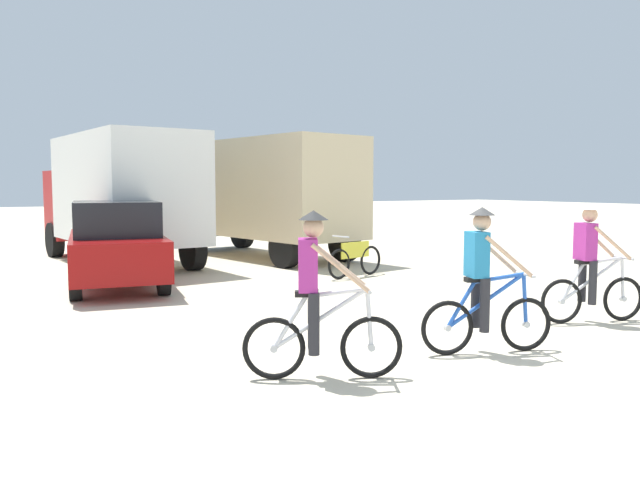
{
  "coord_description": "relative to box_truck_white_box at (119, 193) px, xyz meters",
  "views": [
    {
      "loc": [
        -5.6,
        -6.1,
        2.09
      ],
      "look_at": [
        0.1,
        3.57,
        1.1
      ],
      "focal_mm": 35.19,
      "sensor_mm": 36.0,
      "label": 1
    }
  ],
  "objects": [
    {
      "name": "ground_plane",
      "position": [
        1.76,
        -10.81,
        -1.87
      ],
      "size": [
        120.0,
        120.0,
        0.0
      ],
      "primitive_type": "plane",
      "color": "beige"
    },
    {
      "name": "box_truck_white_box",
      "position": [
        0.0,
        0.0,
        0.0
      ],
      "size": [
        2.99,
        6.94,
        3.35
      ],
      "color": "white",
      "rests_on": "ground"
    },
    {
      "name": "box_truck_tan_camper",
      "position": [
        3.97,
        -0.54,
        0.0
      ],
      "size": [
        3.48,
        7.05,
        3.35
      ],
      "color": "#CCB78E",
      "rests_on": "ground"
    },
    {
      "name": "sedan_parked",
      "position": [
        -0.97,
        -3.88,
        -0.99
      ],
      "size": [
        2.46,
        4.44,
        1.76
      ],
      "color": "maroon",
      "rests_on": "ground"
    },
    {
      "name": "cyclist_orange_shirt",
      "position": [
        -0.51,
        -11.2,
        -1.03
      ],
      "size": [
        1.56,
        0.89,
        1.82
      ],
      "color": "black",
      "rests_on": "ground"
    },
    {
      "name": "cyclist_cowboy_hat",
      "position": [
        1.78,
        -11.35,
        -1.03
      ],
      "size": [
        1.65,
        0.72,
        1.82
      ],
      "color": "black",
      "rests_on": "ground"
    },
    {
      "name": "cyclist_near_camera",
      "position": [
        4.47,
        -10.89,
        -1.03
      ],
      "size": [
        1.65,
        0.72,
        1.82
      ],
      "color": "black",
      "rests_on": "ground"
    },
    {
      "name": "bicycle_spare",
      "position": [
        4.03,
        -5.14,
        -1.48
      ],
      "size": [
        1.7,
        0.59,
        0.97
      ],
      "color": "black",
      "rests_on": "ground"
    }
  ]
}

